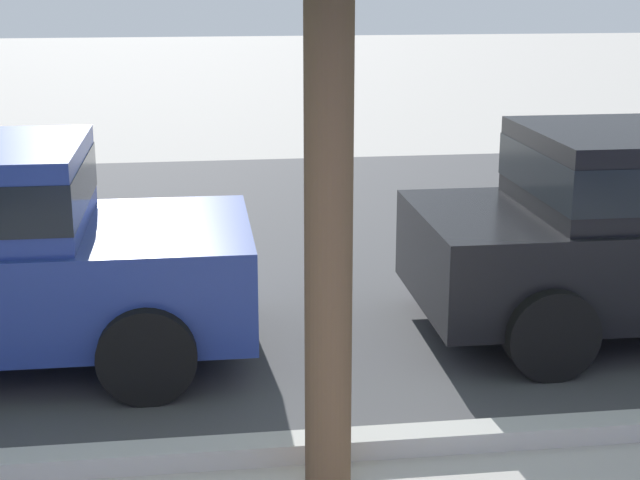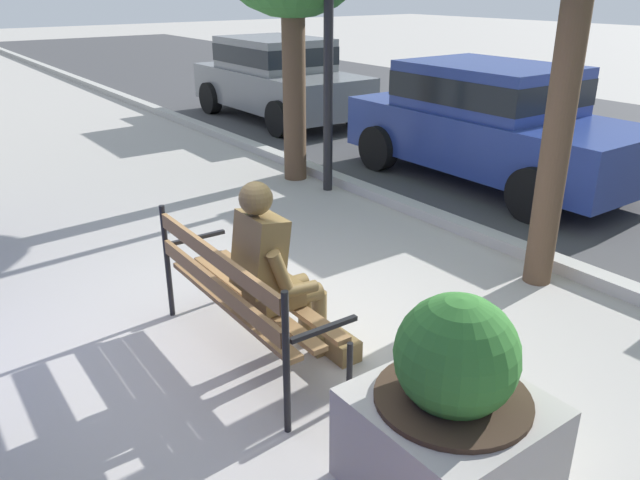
# 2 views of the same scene
# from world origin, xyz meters

# --- Properties ---
(ground_plane) EXTENTS (80.00, 80.00, 0.00)m
(ground_plane) POSITION_xyz_m (0.00, 0.00, 0.00)
(ground_plane) COLOR #ADA8A0
(curb_stone) EXTENTS (60.00, 0.20, 0.12)m
(curb_stone) POSITION_xyz_m (0.00, 2.90, 0.06)
(curb_stone) COLOR #B2AFA8
(curb_stone) RESTS_ON ground
(park_bench) EXTENTS (1.81, 0.56, 0.95)m
(park_bench) POSITION_xyz_m (0.11, -0.28, 0.54)
(park_bench) COLOR olive
(park_bench) RESTS_ON ground
(bronze_statue_seated) EXTENTS (0.64, 0.76, 1.37)m
(bronze_statue_seated) POSITION_xyz_m (0.33, -0.06, 0.67)
(bronze_statue_seated) COLOR brown
(bronze_statue_seated) RESTS_ON ground
(concrete_planter) EXTENTS (0.89, 0.89, 1.14)m
(concrete_planter) POSITION_xyz_m (1.86, -0.01, 0.48)
(concrete_planter) COLOR #A8A399
(concrete_planter) RESTS_ON ground
(parked_car_grey) EXTENTS (4.11, 1.94, 1.56)m
(parked_car_grey) POSITION_xyz_m (-7.06, 4.64, 0.84)
(parked_car_grey) COLOR slate
(parked_car_grey) RESTS_ON ground
(parked_car_blue) EXTENTS (4.11, 1.94, 1.56)m
(parked_car_blue) POSITION_xyz_m (-1.77, 4.64, 0.84)
(parked_car_blue) COLOR navy
(parked_car_blue) RESTS_ON ground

